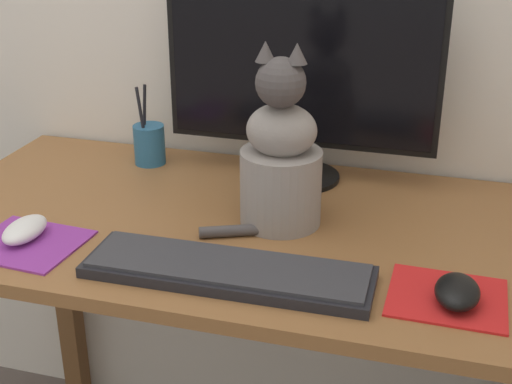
{
  "coord_description": "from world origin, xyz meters",
  "views": [
    {
      "loc": [
        0.34,
        -1.13,
        1.34
      ],
      "look_at": [
        0.04,
        -0.09,
        0.86
      ],
      "focal_mm": 50.0,
      "sensor_mm": 36.0,
      "label": 1
    }
  ],
  "objects_px": {
    "computer_mouse_left": "(25,230)",
    "cat": "(281,159)",
    "keyboard": "(228,271)",
    "pen_cup": "(149,144)",
    "monitor": "(301,76)",
    "computer_mouse_right": "(457,292)"
  },
  "relations": [
    {
      "from": "computer_mouse_left",
      "to": "computer_mouse_right",
      "type": "distance_m",
      "value": 0.73
    },
    {
      "from": "monitor",
      "to": "keyboard",
      "type": "height_order",
      "value": "monitor"
    },
    {
      "from": "monitor",
      "to": "pen_cup",
      "type": "relative_size",
      "value": 3.15
    },
    {
      "from": "keyboard",
      "to": "pen_cup",
      "type": "relative_size",
      "value": 2.65
    },
    {
      "from": "keyboard",
      "to": "cat",
      "type": "height_order",
      "value": "cat"
    },
    {
      "from": "pen_cup",
      "to": "computer_mouse_right",
      "type": "bearing_deg",
      "value": -31.15
    },
    {
      "from": "monitor",
      "to": "computer_mouse_left",
      "type": "distance_m",
      "value": 0.6
    },
    {
      "from": "monitor",
      "to": "keyboard",
      "type": "bearing_deg",
      "value": -92.6
    },
    {
      "from": "pen_cup",
      "to": "computer_mouse_left",
      "type": "bearing_deg",
      "value": -98.69
    },
    {
      "from": "computer_mouse_left",
      "to": "cat",
      "type": "relative_size",
      "value": 0.31
    },
    {
      "from": "monitor",
      "to": "keyboard",
      "type": "distance_m",
      "value": 0.47
    },
    {
      "from": "cat",
      "to": "computer_mouse_left",
      "type": "bearing_deg",
      "value": -158.05
    },
    {
      "from": "monitor",
      "to": "computer_mouse_right",
      "type": "xyz_separation_m",
      "value": [
        0.33,
        -0.4,
        -0.2
      ]
    },
    {
      "from": "computer_mouse_left",
      "to": "cat",
      "type": "height_order",
      "value": "cat"
    },
    {
      "from": "cat",
      "to": "pen_cup",
      "type": "distance_m",
      "value": 0.41
    },
    {
      "from": "keyboard",
      "to": "computer_mouse_left",
      "type": "bearing_deg",
      "value": 175.88
    },
    {
      "from": "computer_mouse_right",
      "to": "cat",
      "type": "relative_size",
      "value": 0.29
    },
    {
      "from": "pen_cup",
      "to": "monitor",
      "type": "bearing_deg",
      "value": 0.33
    },
    {
      "from": "keyboard",
      "to": "computer_mouse_left",
      "type": "height_order",
      "value": "computer_mouse_left"
    },
    {
      "from": "computer_mouse_left",
      "to": "keyboard",
      "type": "bearing_deg",
      "value": -3.39
    },
    {
      "from": "monitor",
      "to": "cat",
      "type": "relative_size",
      "value": 1.65
    },
    {
      "from": "computer_mouse_left",
      "to": "computer_mouse_right",
      "type": "bearing_deg",
      "value": -0.37
    }
  ]
}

